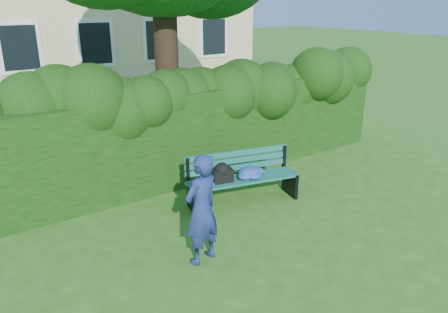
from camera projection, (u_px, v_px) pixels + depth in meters
ground at (245, 221)px, 7.11m from camera, size 80.00×80.00×0.00m
hedge at (177, 136)px, 8.51m from camera, size 10.00×1.00×1.80m
park_bench at (241, 176)px, 7.65m from camera, size 2.04×0.99×0.89m
man_reading at (202, 210)px, 5.80m from camera, size 0.64×0.50×1.56m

